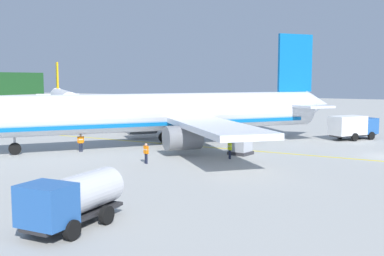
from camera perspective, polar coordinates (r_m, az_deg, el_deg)
ground at (r=68.52m, az=-20.98°, el=-0.14°), size 240.00×320.00×0.20m
airliner_foreground at (r=47.15m, az=-3.58°, el=1.85°), size 34.71×29.89×11.90m
airliner_mid_apron at (r=92.97m, az=-15.68°, el=3.48°), size 26.91×29.48×10.45m
service_truck_fuel at (r=55.39m, az=19.24°, el=0.21°), size 6.04×5.03×2.72m
service_truck_baggage at (r=22.28m, az=-14.50°, el=-8.39°), size 5.56×2.64×2.40m
cargo_container_near at (r=42.30m, az=5.99°, el=-2.09°), size 2.02×2.02×1.87m
crew_marshaller at (r=37.69m, az=-5.69°, el=-2.93°), size 0.37×0.60×1.68m
crew_loader_left at (r=39.88m, az=4.68°, el=-2.49°), size 0.48×0.49×1.61m
crew_loader_right at (r=44.79m, az=-13.57°, el=-1.62°), size 0.54×0.44×1.69m
apron_guide_line at (r=46.51m, az=2.26°, el=-2.40°), size 0.30×60.00×0.01m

